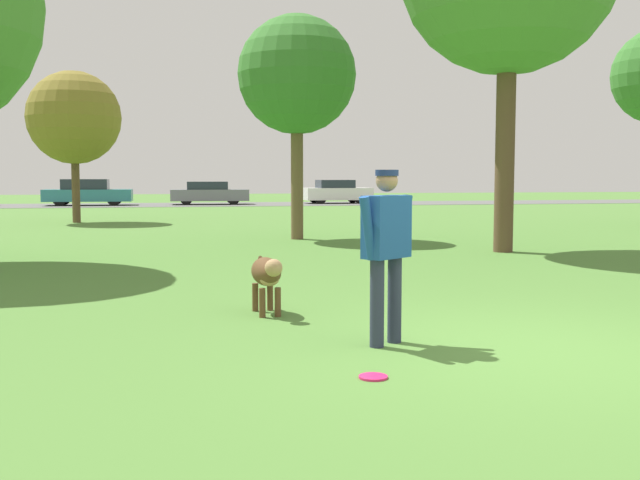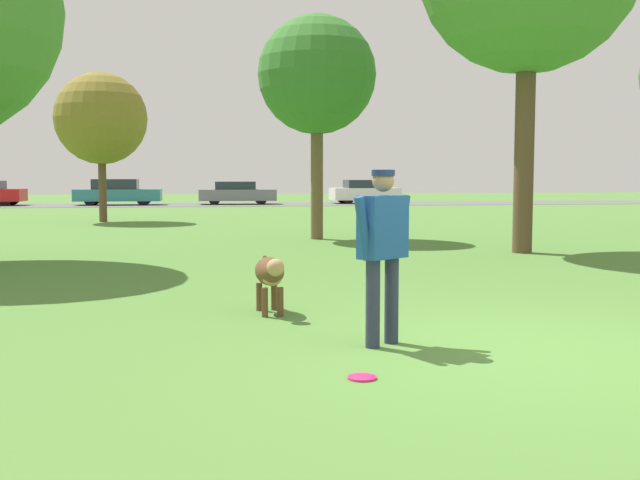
# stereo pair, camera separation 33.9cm
# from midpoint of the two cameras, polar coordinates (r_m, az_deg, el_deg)

# --- Properties ---
(ground_plane) EXTENTS (120.00, 120.00, 0.00)m
(ground_plane) POSITION_cam_midpoint_polar(r_m,az_deg,el_deg) (6.91, 14.00, -8.17)
(ground_plane) COLOR #4C7A33
(far_road_strip) EXTENTS (120.00, 6.00, 0.01)m
(far_road_strip) POSITION_cam_midpoint_polar(r_m,az_deg,el_deg) (41.29, -7.59, 2.71)
(far_road_strip) COLOR #5B5B59
(far_road_strip) RESTS_ON ground_plane
(person) EXTENTS (0.65, 0.50, 1.60)m
(person) POSITION_cam_midpoint_polar(r_m,az_deg,el_deg) (6.80, 3.66, -0.10)
(person) COLOR #2D334C
(person) RESTS_ON ground_plane
(dog) EXTENTS (0.36, 1.00, 0.66)m
(dog) POSITION_cam_midpoint_polar(r_m,az_deg,el_deg) (8.37, -5.22, -2.58)
(dog) COLOR brown
(dog) RESTS_ON ground_plane
(frisbee) EXTENTS (0.23, 0.23, 0.02)m
(frisbee) POSITION_cam_midpoint_polar(r_m,az_deg,el_deg) (5.83, 2.39, -10.39)
(frisbee) COLOR #E52366
(frisbee) RESTS_ON ground_plane
(tree_mid_center) EXTENTS (2.87, 2.87, 5.43)m
(tree_mid_center) POSITION_cam_midpoint_polar(r_m,az_deg,el_deg) (18.51, -2.32, 12.40)
(tree_mid_center) COLOR brown
(tree_mid_center) RESTS_ON ground_plane
(tree_far_left) EXTENTS (3.06, 3.06, 5.00)m
(tree_far_left) POSITION_cam_midpoint_polar(r_m,az_deg,el_deg) (26.32, -18.60, 8.81)
(tree_far_left) COLOR brown
(tree_far_left) RESTS_ON ground_plane
(parked_car_teal) EXTENTS (4.52, 1.84, 1.39)m
(parked_car_teal) POSITION_cam_midpoint_polar(r_m,az_deg,el_deg) (41.37, -17.52, 3.47)
(parked_car_teal) COLOR teal
(parked_car_teal) RESTS_ON ground_plane
(parked_car_grey) EXTENTS (4.23, 1.90, 1.25)m
(parked_car_grey) POSITION_cam_midpoint_polar(r_m,az_deg,el_deg) (41.28, -8.68, 3.56)
(parked_car_grey) COLOR slate
(parked_car_grey) RESTS_ON ground_plane
(parked_car_white) EXTENTS (3.86, 1.94, 1.33)m
(parked_car_white) POSITION_cam_midpoint_polar(r_m,az_deg,el_deg) (42.57, 1.05, 3.69)
(parked_car_white) COLOR white
(parked_car_white) RESTS_ON ground_plane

